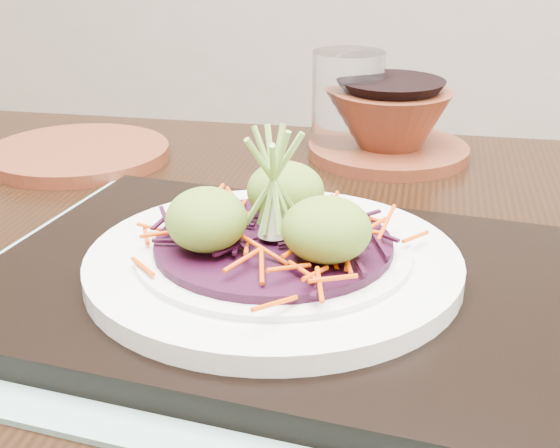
% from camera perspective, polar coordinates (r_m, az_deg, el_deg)
% --- Properties ---
extents(dining_table, '(1.25, 0.84, 0.77)m').
position_cam_1_polar(dining_table, '(0.59, -2.00, -13.43)').
color(dining_table, black).
rests_on(dining_table, ground).
extents(placemat, '(0.47, 0.39, 0.00)m').
position_cam_1_polar(placemat, '(0.52, -0.46, -5.42)').
color(placemat, '#799C94').
rests_on(placemat, dining_table).
extents(serving_tray, '(0.41, 0.33, 0.02)m').
position_cam_1_polar(serving_tray, '(0.52, -0.46, -4.41)').
color(serving_tray, black).
rests_on(serving_tray, placemat).
extents(white_plate, '(0.25, 0.25, 0.02)m').
position_cam_1_polar(white_plate, '(0.51, -0.47, -2.74)').
color(white_plate, white).
rests_on(white_plate, serving_tray).
extents(cabbage_bed, '(0.16, 0.16, 0.01)m').
position_cam_1_polar(cabbage_bed, '(0.51, -0.47, -1.47)').
color(cabbage_bed, black).
rests_on(cabbage_bed, white_plate).
extents(carrot_julienne, '(0.19, 0.19, 0.01)m').
position_cam_1_polar(carrot_julienne, '(0.50, -0.47, -0.69)').
color(carrot_julienne, '#DB4303').
rests_on(carrot_julienne, cabbage_bed).
extents(guacamole_scoops, '(0.13, 0.12, 0.04)m').
position_cam_1_polar(guacamole_scoops, '(0.50, -0.50, 0.80)').
color(guacamole_scoops, olive).
rests_on(guacamole_scoops, cabbage_bed).
extents(scallion_garnish, '(0.06, 0.06, 0.09)m').
position_cam_1_polar(scallion_garnish, '(0.49, -0.49, 2.86)').
color(scallion_garnish, '#7BAE45').
rests_on(scallion_garnish, cabbage_bed).
extents(terracotta_side_plate, '(0.24, 0.24, 0.01)m').
position_cam_1_polar(terracotta_side_plate, '(0.83, -14.52, 5.02)').
color(terracotta_side_plate, '#5C2715').
rests_on(terracotta_side_plate, dining_table).
extents(water_glass, '(0.08, 0.08, 0.11)m').
position_cam_1_polar(water_glass, '(0.82, 4.96, 8.82)').
color(water_glass, white).
rests_on(water_glass, dining_table).
extents(terracotta_bowl_set, '(0.20, 0.20, 0.07)m').
position_cam_1_polar(terracotta_bowl_set, '(0.81, 8.01, 7.02)').
color(terracotta_bowl_set, '#5C2715').
rests_on(terracotta_bowl_set, dining_table).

